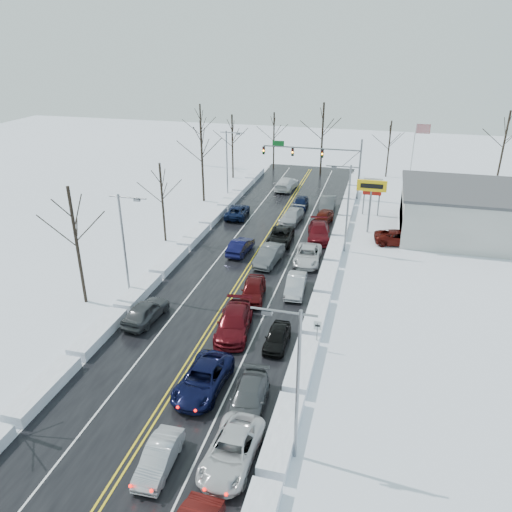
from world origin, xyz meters
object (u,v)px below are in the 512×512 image
(traffic_signal_mast, at_px, (322,156))
(dealership_building, at_px, (498,214))
(flagpole, at_px, (414,155))
(tires_plus_sign, at_px, (371,189))
(oncoming_car_0, at_px, (241,253))

(traffic_signal_mast, bearing_deg, dealership_building, -25.95)
(flagpole, bearing_deg, traffic_signal_mast, -170.27)
(tires_plus_sign, bearing_deg, flagpole, 71.56)
(dealership_building, bearing_deg, tires_plus_sign, -171.53)
(dealership_building, bearing_deg, flagpole, 126.27)
(traffic_signal_mast, relative_size, oncoming_car_0, 2.93)
(traffic_signal_mast, relative_size, tires_plus_sign, 2.21)
(tires_plus_sign, bearing_deg, dealership_building, 8.47)
(dealership_building, xyz_separation_m, oncoming_car_0, (-25.71, -11.11, -2.66))
(traffic_signal_mast, bearing_deg, oncoming_car_0, -103.79)
(flagpole, bearing_deg, oncoming_car_0, -126.18)
(traffic_signal_mast, relative_size, dealership_building, 0.65)
(traffic_signal_mast, height_order, oncoming_car_0, traffic_signal_mast)
(flagpole, xyz_separation_m, oncoming_car_0, (-16.91, -23.11, -5.93))
(tires_plus_sign, xyz_separation_m, dealership_building, (13.48, 2.01, -2.34))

